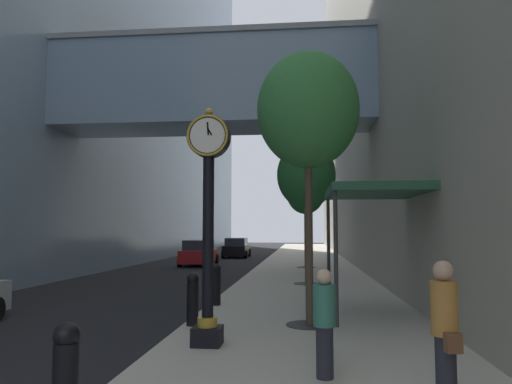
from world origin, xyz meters
name	(u,v)px	position (x,y,z in m)	size (l,w,h in m)	color
ground_plane	(258,268)	(0.00, 27.00, 0.00)	(110.00, 110.00, 0.00)	black
sidewalk_right	(306,263)	(2.94, 30.00, 0.07)	(5.87, 80.00, 0.14)	beige
building_block_right	(414,39)	(10.37, 30.00, 15.23)	(9.00, 80.00, 30.46)	#A89E89
street_clock	(208,213)	(0.97, 7.01, 2.67)	(0.84, 0.55, 4.60)	black
bollard_nearest	(65,376)	(0.25, 2.93, 0.77)	(0.29, 0.29, 1.20)	black
bollard_third	(193,298)	(0.25, 8.82, 0.77)	(0.29, 0.29, 1.20)	black
bollard_fourth	(216,283)	(0.25, 11.76, 0.77)	(0.29, 0.29, 1.20)	black
street_tree_near	(308,111)	(2.94, 9.11, 5.16)	(2.43, 2.43, 6.45)	#333335
street_tree_mid_near	(306,176)	(2.94, 17.45, 4.56)	(2.41, 2.41, 5.83)	#333335
street_tree_mid_far	(305,192)	(2.94, 25.78, 4.51)	(2.26, 2.26, 5.70)	#333335
pedestrian_walking	(445,327)	(4.61, 4.31, 1.10)	(0.39, 0.49, 1.80)	#23232D
pedestrian_by_clock	(324,320)	(3.12, 5.22, 0.99)	(0.38, 0.38, 1.61)	#23232D
storefront_awning	(372,194)	(4.63, 10.60, 3.28)	(2.40, 3.60, 3.30)	#235138
car_red_mid	(199,253)	(-3.96, 28.35, 0.80)	(2.20, 4.20, 1.65)	#AD191E
car_black_far	(237,248)	(-2.78, 37.46, 0.79)	(2.12, 4.33, 1.63)	black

